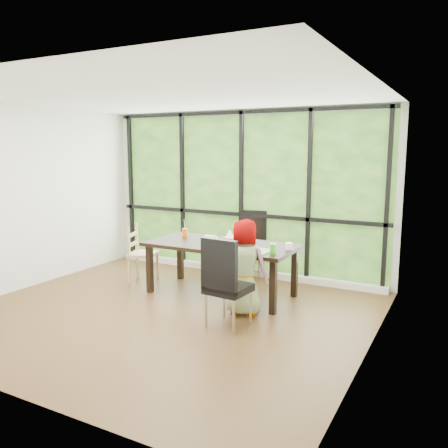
{
  "coord_description": "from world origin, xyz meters",
  "views": [
    {
      "loc": [
        3.3,
        -4.6,
        2.07
      ],
      "look_at": [
        0.36,
        0.91,
        1.05
      ],
      "focal_mm": 36.89,
      "sensor_mm": 36.0,
      "label": 1
    }
  ],
  "objects": [
    {
      "name": "tissue",
      "position": [
        0.47,
        0.88,
        0.93
      ],
      "size": [
        0.12,
        0.12,
        0.11
      ],
      "primitive_type": "cone",
      "color": "white",
      "rests_on": "tissue_box"
    },
    {
      "name": "plate_far",
      "position": [
        -0.05,
        1.23,
        0.76
      ],
      "size": [
        0.24,
        0.24,
        0.01
      ],
      "primitive_type": "cylinder",
      "color": "white",
      "rests_on": "dining_table"
    },
    {
      "name": "crepe_rolls_near",
      "position": [
        0.84,
        0.81,
        0.78
      ],
      "size": [
        0.15,
        0.12,
        0.04
      ],
      "primitive_type": null,
      "color": "tan",
      "rests_on": "plate_near"
    },
    {
      "name": "crepe_rolls_far",
      "position": [
        -0.05,
        1.23,
        0.78
      ],
      "size": [
        0.2,
        0.12,
        0.04
      ],
      "primitive_type": null,
      "color": "tan",
      "rests_on": "plate_far"
    },
    {
      "name": "orange_cup",
      "position": [
        -0.47,
        1.2,
        0.81
      ],
      "size": [
        0.08,
        0.08,
        0.13
      ],
      "primitive_type": "cylinder",
      "color": "#FF5E00",
      "rests_on": "dining_table"
    },
    {
      "name": "chair_window_leather",
      "position": [
        0.26,
        2.0,
        0.54
      ],
      "size": [
        0.54,
        0.54,
        1.08
      ],
      "primitive_type": "cube",
      "rotation": [
        0.0,
        0.0,
        0.2
      ],
      "color": "black",
      "rests_on": "ground"
    },
    {
      "name": "straw_white",
      "position": [
        -0.47,
        1.2,
        0.92
      ],
      "size": [
        0.01,
        0.04,
        0.2
      ],
      "primitive_type": "cylinder",
      "rotation": [
        0.14,
        0.0,
        0.0
      ],
      "color": "white",
      "rests_on": "orange_cup"
    },
    {
      "name": "back_wall",
      "position": [
        0.0,
        2.25,
        1.35
      ],
      "size": [
        5.0,
        0.0,
        5.0
      ],
      "primitive_type": "plane",
      "rotation": [
        1.57,
        0.0,
        0.0
      ],
      "color": "silver",
      "rests_on": "ground"
    },
    {
      "name": "foliage_backdrop",
      "position": [
        0.0,
        2.23,
        1.35
      ],
      "size": [
        4.8,
        0.02,
        2.65
      ],
      "primitive_type": "cube",
      "color": "#1F4817",
      "rests_on": "back_wall"
    },
    {
      "name": "child_older",
      "position": [
        0.89,
        0.45,
        0.61
      ],
      "size": [
        0.64,
        0.45,
        1.22
      ],
      "primitive_type": "imported",
      "rotation": [
        0.0,
        0.0,
        3.26
      ],
      "color": "gray",
      "rests_on": "ground"
    },
    {
      "name": "dining_table",
      "position": [
        0.26,
        1.01,
        0.38
      ],
      "size": [
        2.21,
        1.22,
        0.75
      ],
      "primitive_type": "cube",
      "rotation": [
        0.0,
        0.0,
        -0.1
      ],
      "color": "black",
      "rests_on": "ground"
    },
    {
      "name": "window_sill",
      "position": [
        0.0,
        2.15,
        0.05
      ],
      "size": [
        4.8,
        0.12,
        0.1
      ],
      "primitive_type": "cube",
      "color": "silver",
      "rests_on": "ground"
    },
    {
      "name": "green_cup",
      "position": [
        1.15,
        0.75,
        0.82
      ],
      "size": [
        0.08,
        0.08,
        0.13
      ],
      "primitive_type": "cylinder",
      "color": "#36D921",
      "rests_on": "dining_table"
    },
    {
      "name": "white_mug",
      "position": [
        1.25,
        1.07,
        0.8
      ],
      "size": [
        0.09,
        0.09,
        0.09
      ],
      "primitive_type": "cylinder",
      "color": "white",
      "rests_on": "dining_table"
    },
    {
      "name": "window_mullions",
      "position": [
        0.0,
        2.19,
        1.35
      ],
      "size": [
        4.8,
        0.06,
        2.65
      ],
      "primitive_type": null,
      "color": "black",
      "rests_on": "back_wall"
    },
    {
      "name": "chair_interior_leather",
      "position": [
        0.91,
        -0.01,
        0.54
      ],
      "size": [
        0.5,
        0.5,
        1.08
      ],
      "primitive_type": "cube",
      "rotation": [
        0.0,
        0.0,
        3.05
      ],
      "color": "black",
      "rests_on": "ground"
    },
    {
      "name": "chair_end_beech",
      "position": [
        -1.12,
        1.01,
        0.45
      ],
      "size": [
        0.51,
        0.52,
        0.9
      ],
      "primitive_type": "cube",
      "rotation": [
        0.0,
        0.0,
        1.89
      ],
      "color": "tan",
      "rests_on": "ground"
    },
    {
      "name": "tissue_box",
      "position": [
        0.47,
        0.88,
        0.81
      ],
      "size": [
        0.15,
        0.15,
        0.13
      ],
      "primitive_type": "cube",
      "color": "tan",
      "rests_on": "dining_table"
    },
    {
      "name": "plate_near",
      "position": [
        0.84,
        0.81,
        0.76
      ],
      "size": [
        0.25,
        0.25,
        0.02
      ],
      "primitive_type": "cylinder",
      "color": "white",
      "rests_on": "dining_table"
    },
    {
      "name": "straw_pink",
      "position": [
        1.15,
        0.75,
        0.92
      ],
      "size": [
        0.01,
        0.04,
        0.2
      ],
      "primitive_type": "cylinder",
      "rotation": [
        0.14,
        0.0,
        0.0
      ],
      "color": "pink",
      "rests_on": "green_cup"
    },
    {
      "name": "placemat",
      "position": [
        0.83,
        0.8,
        0.75
      ],
      "size": [
        0.5,
        0.37,
        0.01
      ],
      "primitive_type": "cube",
      "color": "tan",
      "rests_on": "dining_table"
    },
    {
      "name": "child_toddler",
      "position": [
        0.26,
        1.62,
        0.45
      ],
      "size": [
        0.37,
        0.3,
        0.9
      ],
      "primitive_type": "imported",
      "rotation": [
        0.0,
        0.0,
        -0.29
      ],
      "color": "orange",
      "rests_on": "ground"
    },
    {
      "name": "ground",
      "position": [
        0.0,
        0.0,
        0.0
      ],
      "size": [
        5.0,
        5.0,
        0.0
      ],
      "primitive_type": "plane",
      "color": "black",
      "rests_on": "ground"
    }
  ]
}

